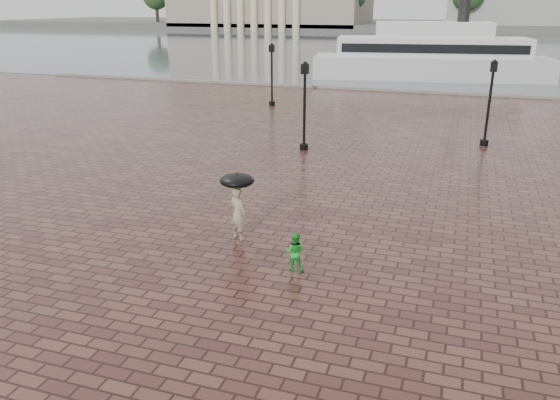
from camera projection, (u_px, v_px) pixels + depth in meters
name	position (u px, v px, depth m)	size (l,w,h in m)	color
ground	(394.00, 236.00, 17.97)	(300.00, 300.00, 0.00)	#3C1E1B
harbour_water	(460.00, 46.00, 100.01)	(240.00, 240.00, 0.00)	#495258
quay_edge	(443.00, 94.00, 46.51)	(80.00, 0.60, 0.30)	slate
far_shore	(466.00, 26.00, 160.31)	(300.00, 60.00, 2.00)	#4C4C47
street_lamps	(346.00, 91.00, 32.35)	(15.44, 12.44, 4.40)	black
adult_pedestrian	(238.00, 213.00, 17.51)	(0.64, 0.42, 1.75)	tan
child_pedestrian	(295.00, 252.00, 15.49)	(0.56, 0.44, 1.16)	green
ferry_near	(431.00, 56.00, 54.84)	(23.72, 8.90, 7.59)	#B9B9B9
umbrella	(237.00, 181.00, 17.14)	(1.10, 1.10, 1.16)	black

